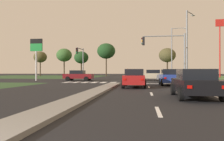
% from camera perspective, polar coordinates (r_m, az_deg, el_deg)
% --- Properties ---
extents(ground_plane, '(200.00, 200.00, 0.00)m').
position_cam_1_polar(ground_plane, '(32.58, 2.57, -2.64)').
color(ground_plane, black).
extents(grass_verge_far_left, '(35.00, 35.00, 0.01)m').
position_cam_1_polar(grass_verge_far_left, '(63.66, -18.76, -1.46)').
color(grass_verge_far_left, '#2D4C28').
rests_on(grass_verge_far_left, ground).
extents(median_island_near, '(1.20, 22.00, 0.14)m').
position_cam_1_polar(median_island_near, '(13.80, -4.71, -5.58)').
color(median_island_near, gray).
rests_on(median_island_near, ground).
extents(median_island_far, '(1.20, 36.00, 0.14)m').
position_cam_1_polar(median_island_far, '(57.51, 4.85, -1.54)').
color(median_island_far, '#ADA89E').
rests_on(median_island_far, ground).
extents(lane_dash_near, '(0.14, 2.00, 0.01)m').
position_cam_1_polar(lane_dash_near, '(7.83, 11.68, -10.14)').
color(lane_dash_near, silver).
rests_on(lane_dash_near, ground).
extents(lane_dash_second, '(0.14, 2.00, 0.01)m').
position_cam_1_polar(lane_dash_second, '(13.77, 9.99, -5.86)').
color(lane_dash_second, silver).
rests_on(lane_dash_second, ground).
extents(lane_dash_third, '(0.14, 2.00, 0.01)m').
position_cam_1_polar(lane_dash_third, '(19.75, 9.33, -4.16)').
color(lane_dash_third, silver).
rests_on(lane_dash_third, ground).
extents(edge_line_right, '(0.14, 24.00, 0.01)m').
position_cam_1_polar(edge_line_right, '(14.98, 22.85, -5.39)').
color(edge_line_right, silver).
rests_on(edge_line_right, ground).
extents(stop_bar_near, '(6.40, 0.50, 0.01)m').
position_cam_1_polar(stop_bar_near, '(25.46, 9.67, -3.28)').
color(stop_bar_near, silver).
rests_on(stop_bar_near, ground).
extents(crosswalk_bar_near, '(0.70, 2.80, 0.01)m').
position_cam_1_polar(crosswalk_bar_near, '(28.82, -11.20, -2.93)').
color(crosswalk_bar_near, silver).
rests_on(crosswalk_bar_near, ground).
extents(crosswalk_bar_second, '(0.70, 2.80, 0.01)m').
position_cam_1_polar(crosswalk_bar_second, '(28.46, -9.01, -2.97)').
color(crosswalk_bar_second, silver).
rests_on(crosswalk_bar_second, ground).
extents(crosswalk_bar_third, '(0.70, 2.80, 0.01)m').
position_cam_1_polar(crosswalk_bar_third, '(28.15, -6.76, -3.00)').
color(crosswalk_bar_third, silver).
rests_on(crosswalk_bar_third, ground).
extents(crosswalk_bar_fourth, '(0.70, 2.80, 0.01)m').
position_cam_1_polar(crosswalk_bar_fourth, '(27.89, -4.47, -3.02)').
color(crosswalk_bar_fourth, silver).
rests_on(crosswalk_bar_fourth, ground).
extents(crosswalk_bar_fifth, '(0.70, 2.80, 0.01)m').
position_cam_1_polar(crosswalk_bar_fifth, '(27.66, -2.14, -3.05)').
color(crosswalk_bar_fifth, silver).
rests_on(crosswalk_bar_fifth, ground).
extents(crosswalk_bar_sixth, '(0.70, 2.80, 0.01)m').
position_cam_1_polar(crosswalk_bar_sixth, '(27.49, 0.22, -3.06)').
color(crosswalk_bar_sixth, silver).
rests_on(crosswalk_bar_sixth, ground).
extents(car_blue_near, '(2.08, 4.15, 1.59)m').
position_cam_1_polar(car_blue_near, '(22.74, 14.63, -1.62)').
color(car_blue_near, navy).
rests_on(car_blue_near, ground).
extents(car_beige_second, '(4.31, 2.06, 1.61)m').
position_cam_1_polar(car_beige_second, '(34.17, 10.16, -1.14)').
color(car_beige_second, '#BCAD8E').
rests_on(car_beige_second, ground).
extents(car_red_third, '(1.94, 4.55, 1.55)m').
position_cam_1_polar(car_red_third, '(19.28, 5.74, -1.91)').
color(car_red_third, '#A31919').
rests_on(car_red_third, ground).
extents(car_maroon_fourth, '(4.32, 2.09, 1.52)m').
position_cam_1_polar(car_maroon_fourth, '(33.56, -8.53, -1.23)').
color(car_maroon_fourth, maroon).
rests_on(car_maroon_fourth, ground).
extents(car_grey_fifth, '(4.41, 2.07, 1.47)m').
position_cam_1_polar(car_grey_fifth, '(30.99, 15.39, -1.35)').
color(car_grey_fifth, slate).
rests_on(car_grey_fifth, ground).
extents(car_black_sixth, '(2.04, 4.41, 1.47)m').
position_cam_1_polar(car_black_sixth, '(12.26, 20.30, -3.01)').
color(car_black_sixth, black).
rests_on(car_black_sixth, ground).
extents(traffic_signal_far_left, '(0.32, 4.10, 5.50)m').
position_cam_1_polar(traffic_signal_far_left, '(39.08, -7.91, 3.28)').
color(traffic_signal_far_left, gray).
rests_on(traffic_signal_far_left, ground).
extents(traffic_signal_near_right, '(4.88, 0.32, 5.60)m').
position_cam_1_polar(traffic_signal_near_right, '(26.09, 14.12, 5.30)').
color(traffic_signal_near_right, gray).
rests_on(traffic_signal_near_right, ground).
extents(street_lamp_second, '(1.45, 2.01, 8.76)m').
position_cam_1_polar(street_lamp_second, '(29.04, 18.63, 6.83)').
color(street_lamp_second, gray).
rests_on(street_lamp_second, ground).
extents(street_lamp_third, '(2.69, 0.60, 9.40)m').
position_cam_1_polar(street_lamp_third, '(43.07, 15.22, 4.98)').
color(street_lamp_third, gray).
rests_on(street_lamp_third, ground).
extents(pedestrian_at_median, '(0.34, 0.34, 1.89)m').
position_cam_1_polar(pedestrian_at_median, '(42.04, 3.89, -0.33)').
color(pedestrian_at_median, '#4C4C4C').
rests_on(pedestrian_at_median, median_island_far).
extents(fastfood_pole_sign, '(1.80, 0.40, 13.16)m').
position_cam_1_polar(fastfood_pole_sign, '(56.82, 25.66, 7.98)').
color(fastfood_pole_sign, red).
rests_on(fastfood_pole_sign, ground).
extents(fuel_price_totem, '(1.80, 0.24, 6.13)m').
position_cam_1_polar(fuel_price_totem, '(34.78, -18.65, 4.93)').
color(fuel_price_totem, silver).
rests_on(fuel_price_totem, ground).
extents(treeline_near, '(3.95, 3.95, 7.45)m').
position_cam_1_polar(treeline_near, '(71.71, -17.74, 3.26)').
color(treeline_near, '#423323').
rests_on(treeline_near, ground).
extents(treeline_second, '(4.83, 4.83, 8.57)m').
position_cam_1_polar(treeline_second, '(72.30, -12.05, 3.82)').
color(treeline_second, '#423323').
rests_on(treeline_second, ground).
extents(treeline_third, '(4.16, 4.16, 7.21)m').
position_cam_1_polar(treeline_third, '(66.03, -7.80, 3.26)').
color(treeline_third, '#423323').
rests_on(treeline_third, ground).
extents(treeline_fourth, '(5.20, 5.20, 9.44)m').
position_cam_1_polar(treeline_fourth, '(64.56, -1.47, 4.94)').
color(treeline_fourth, '#423323').
rests_on(treeline_fourth, ground).
extents(treeline_fifth, '(4.90, 4.90, 8.27)m').
position_cam_1_polar(treeline_fifth, '(68.37, 13.84, 3.78)').
color(treeline_fifth, '#423323').
rests_on(treeline_fifth, ground).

